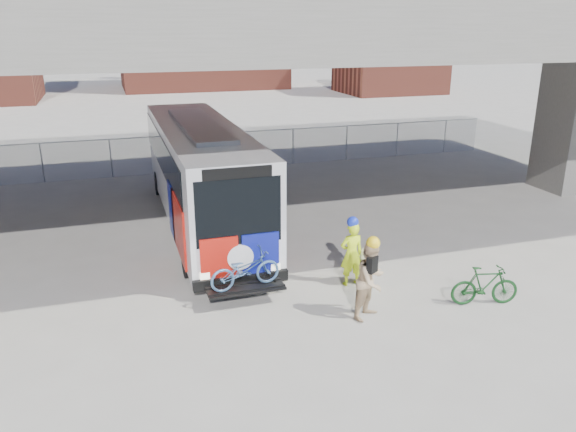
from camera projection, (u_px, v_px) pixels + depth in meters
name	position (u px, v px, depth m)	size (l,w,h in m)	color
ground	(291.00, 260.00, 17.23)	(160.00, 160.00, 0.00)	#9E9991
bus	(201.00, 167.00, 19.76)	(2.67, 13.01, 3.69)	silver
overpass	(254.00, 34.00, 18.73)	(40.00, 16.00, 7.95)	#605E59
chainlink_fence	(216.00, 141.00, 27.59)	(30.00, 0.06, 30.00)	gray
brick_buildings	(161.00, 39.00, 59.32)	(54.00, 22.00, 12.00)	brown
bollard	(365.00, 264.00, 15.57)	(0.27, 0.27, 1.05)	silver
cyclist_hivis	(352.00, 252.00, 15.31)	(0.67, 0.45, 1.99)	#D9FF1A
cyclist_tan	(371.00, 280.00, 13.58)	(1.18, 1.12, 2.12)	tan
bike_parked	(485.00, 286.00, 14.34)	(0.50, 1.76, 1.06)	#143F19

